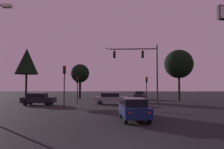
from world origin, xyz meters
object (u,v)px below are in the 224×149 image
car_crossing_right (38,99)px  traffic_signal_mast_arm (142,63)px  traffic_light_median (64,78)px  tree_behind_sign (26,61)px  car_nearside_lane (133,109)px  traffic_light_corner_right (77,84)px  traffic_light_corner_left (146,84)px  tree_center_horizon (79,74)px  car_crossing_left (110,98)px  tree_left_far (178,64)px  car_far_lane (139,95)px

car_crossing_right → traffic_signal_mast_arm: bearing=-1.5°
traffic_light_median → tree_behind_sign: bearing=128.9°
traffic_light_median → car_nearside_lane: 11.82m
traffic_light_corner_right → traffic_light_corner_left: bearing=18.0°
traffic_signal_mast_arm → traffic_light_corner_left: traffic_signal_mast_arm is taller
traffic_light_corner_right → traffic_signal_mast_arm: bearing=-16.5°
car_crossing_right → tree_center_horizon: size_ratio=0.61×
traffic_light_corner_right → car_crossing_left: size_ratio=0.83×
car_nearside_lane → car_crossing_left: same height
tree_left_far → traffic_light_corner_left: bearing=-159.1°
car_crossing_right → car_far_lane: 19.40m
traffic_light_corner_right → traffic_light_median: 5.72m
car_far_lane → tree_left_far: 9.31m
car_crossing_left → car_far_lane: same height
car_nearside_lane → tree_behind_sign: 25.14m
tree_center_horizon → tree_left_far: bearing=-25.0°
car_crossing_right → tree_left_far: tree_left_far is taller
car_far_lane → tree_left_far: bearing=-42.9°
traffic_signal_mast_arm → traffic_light_corner_right: traffic_signal_mast_arm is taller
traffic_signal_mast_arm → car_far_lane: (1.32, 13.18, -4.51)m
traffic_light_corner_left → traffic_light_median: traffic_light_median is taller
traffic_light_corner_right → traffic_light_median: traffic_light_median is taller
car_far_lane → car_crossing_left: bearing=-115.0°
car_nearside_lane → traffic_light_median: bearing=126.4°
traffic_light_corner_left → tree_left_far: bearing=20.9°
car_crossing_left → tree_behind_sign: 15.40m
traffic_light_corner_left → tree_behind_sign: tree_behind_sign is taller
traffic_light_corner_left → car_far_lane: bearing=90.4°
traffic_light_corner_right → tree_behind_sign: (-8.75, 4.44, 3.66)m
car_crossing_right → tree_behind_sign: bearing=122.0°
car_crossing_left → tree_left_far: bearing=29.4°
car_far_lane → tree_center_horizon: (-11.52, 2.74, 4.17)m
car_far_lane → tree_left_far: size_ratio=0.52×
traffic_light_median → car_crossing_left: size_ratio=1.04×
traffic_light_median → tree_center_horizon: size_ratio=0.69×
traffic_light_median → tree_behind_sign: (-8.16, 10.10, 3.04)m
traffic_signal_mast_arm → tree_center_horizon: size_ratio=1.12×
traffic_light_corner_right → traffic_light_median: (-0.59, -5.66, 0.62)m
traffic_light_corner_right → tree_behind_sign: size_ratio=0.45×
traffic_signal_mast_arm → traffic_light_corner_right: (-8.63, 2.55, -2.62)m
car_crossing_right → car_nearside_lane: bearing=-49.6°
traffic_light_corner_right → tree_left_far: 16.83m
tree_center_horizon → car_nearside_lane: bearing=-74.5°
car_crossing_right → tree_center_horizon: bearing=79.0°
car_nearside_lane → car_crossing_right: bearing=130.4°
car_crossing_right → tree_behind_sign: 9.60m
traffic_light_median → car_crossing_right: (-4.00, 3.45, -2.50)m
car_far_lane → tree_behind_sign: tree_behind_sign is taller
tree_behind_sign → tree_left_far: size_ratio=1.01×
traffic_light_corner_left → tree_center_horizon: bearing=138.8°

